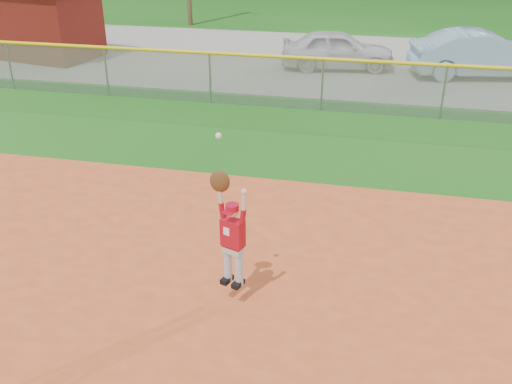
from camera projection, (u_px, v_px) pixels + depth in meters
ground at (235, 336)px, 7.86m from camera, size 120.00×120.00×0.00m
parking_strip at (339, 61)px, 21.82m from camera, size 44.00×10.00×0.03m
car_white_a at (337, 50)px, 20.48m from camera, size 4.22×2.23×1.37m
car_blue at (482, 54)px, 19.43m from camera, size 4.96×2.57×1.56m
utility_shed at (47, 20)px, 21.71m from camera, size 4.28×3.62×2.84m
outfield_fence at (322, 81)px, 16.19m from camera, size 40.06×0.10×1.55m
ballplayer at (231, 231)px, 8.02m from camera, size 0.58×0.36×2.31m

